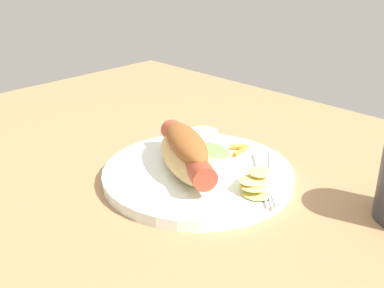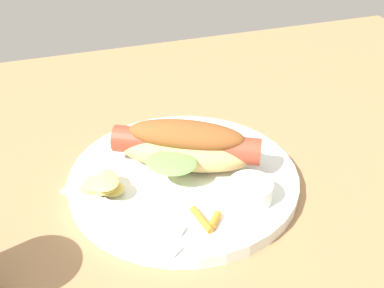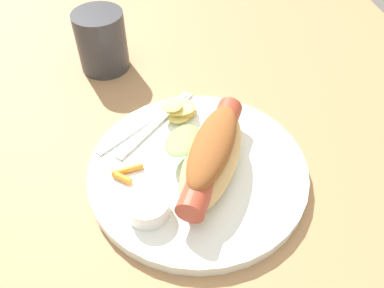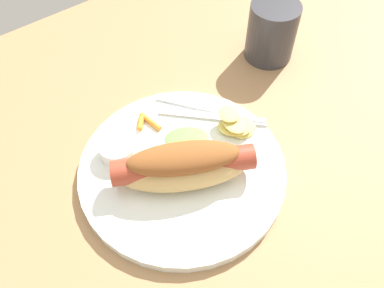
% 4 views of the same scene
% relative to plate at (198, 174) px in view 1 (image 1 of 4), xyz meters
% --- Properties ---
extents(ground_plane, '(1.20, 0.90, 0.02)m').
position_rel_plate_xyz_m(ground_plane, '(0.02, 0.01, -0.02)').
color(ground_plane, '#9E754C').
extents(plate, '(0.28, 0.28, 0.02)m').
position_rel_plate_xyz_m(plate, '(0.00, 0.00, 0.00)').
color(plate, white).
rests_on(plate, ground_plane).
extents(hot_dog, '(0.18, 0.14, 0.06)m').
position_rel_plate_xyz_m(hot_dog, '(0.01, 0.02, 0.04)').
color(hot_dog, tan).
rests_on(hot_dog, plate).
extents(sauce_ramekin, '(0.05, 0.05, 0.02)m').
position_rel_plate_xyz_m(sauce_ramekin, '(0.06, -0.07, 0.02)').
color(sauce_ramekin, white).
rests_on(sauce_ramekin, plate).
extents(fork, '(0.12, 0.12, 0.00)m').
position_rel_plate_xyz_m(fork, '(-0.09, -0.05, 0.01)').
color(fork, silver).
rests_on(fork, plate).
extents(knife, '(0.10, 0.13, 0.00)m').
position_rel_plate_xyz_m(knife, '(-0.09, -0.07, 0.01)').
color(knife, silver).
rests_on(knife, plate).
extents(chips_pile, '(0.06, 0.06, 0.03)m').
position_rel_plate_xyz_m(chips_pile, '(-0.10, -0.01, 0.02)').
color(chips_pile, '#DECD6A').
rests_on(chips_pile, plate).
extents(carrot_garnish, '(0.03, 0.04, 0.01)m').
position_rel_plate_xyz_m(carrot_garnish, '(-0.00, -0.09, 0.01)').
color(carrot_garnish, orange).
rests_on(carrot_garnish, plate).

